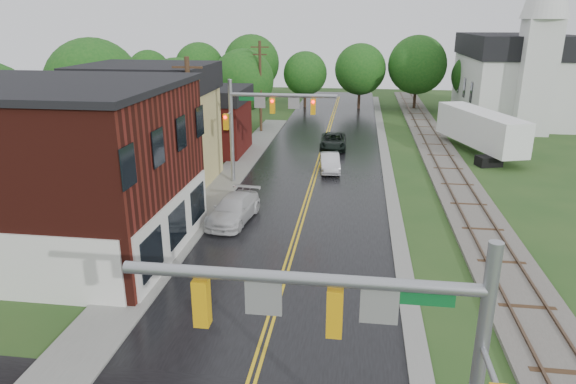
% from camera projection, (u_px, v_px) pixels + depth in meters
% --- Properties ---
extents(main_road, '(10.00, 90.00, 0.02)m').
position_uv_depth(main_road, '(315.00, 173.00, 38.59)').
color(main_road, black).
rests_on(main_road, ground).
extents(curb_right, '(0.80, 70.00, 0.12)m').
position_uv_depth(curb_right, '(385.00, 159.00, 42.58)').
color(curb_right, gray).
rests_on(curb_right, ground).
extents(sidewalk_left, '(2.40, 50.00, 0.12)m').
position_uv_depth(sidewalk_left, '(218.00, 190.00, 34.70)').
color(sidewalk_left, gray).
rests_on(sidewalk_left, ground).
extents(brick_building, '(14.30, 10.30, 8.30)m').
position_uv_depth(brick_building, '(33.00, 169.00, 24.80)').
color(brick_building, '#44150E').
rests_on(brick_building, ground).
extents(yellow_house, '(8.00, 7.00, 6.40)m').
position_uv_depth(yellow_house, '(152.00, 139.00, 35.23)').
color(yellow_house, tan).
rests_on(yellow_house, ground).
extents(darkred_building, '(7.00, 6.00, 4.40)m').
position_uv_depth(darkred_building, '(204.00, 127.00, 43.87)').
color(darkred_building, '#3F0F0C').
rests_on(darkred_building, ground).
extents(church, '(10.40, 18.40, 20.00)m').
position_uv_depth(church, '(516.00, 68.00, 56.40)').
color(church, silver).
rests_on(church, ground).
extents(railroad, '(3.20, 80.00, 0.30)m').
position_uv_depth(railroad, '(442.00, 159.00, 41.95)').
color(railroad, '#59544C').
rests_on(railroad, ground).
extents(traffic_signal_near, '(7.34, 0.30, 7.20)m').
position_uv_depth(traffic_signal_near, '(372.00, 338.00, 10.28)').
color(traffic_signal_near, gray).
rests_on(traffic_signal_near, ground).
extents(traffic_signal_far, '(7.34, 0.43, 7.20)m').
position_uv_depth(traffic_signal_far, '(262.00, 113.00, 34.63)').
color(traffic_signal_far, gray).
rests_on(traffic_signal_far, ground).
extents(utility_pole_b, '(1.80, 0.28, 9.00)m').
position_uv_depth(utility_pole_b, '(191.00, 131.00, 30.45)').
color(utility_pole_b, '#382616').
rests_on(utility_pole_b, ground).
extents(utility_pole_c, '(1.80, 0.28, 9.00)m').
position_uv_depth(utility_pole_c, '(260.00, 85.00, 51.09)').
color(utility_pole_c, '#382616').
rests_on(utility_pole_c, ground).
extents(tree_left_b, '(7.60, 7.60, 9.69)m').
position_uv_depth(tree_left_b, '(96.00, 89.00, 40.85)').
color(tree_left_b, black).
rests_on(tree_left_b, ground).
extents(tree_left_c, '(6.00, 6.00, 7.65)m').
position_uv_depth(tree_left_c, '(179.00, 92.00, 48.22)').
color(tree_left_c, black).
rests_on(tree_left_c, ground).
extents(tree_left_e, '(6.40, 6.40, 8.16)m').
position_uv_depth(tree_left_e, '(244.00, 82.00, 53.10)').
color(tree_left_e, black).
rests_on(tree_left_e, ground).
extents(suv_dark, '(2.39, 4.94, 1.36)m').
position_uv_depth(suv_dark, '(333.00, 141.00, 45.59)').
color(suv_dark, black).
rests_on(suv_dark, ground).
extents(sedan_silver, '(1.84, 4.13, 1.32)m').
position_uv_depth(sedan_silver, '(330.00, 163.00, 38.93)').
color(sedan_silver, silver).
rests_on(sedan_silver, ground).
extents(pickup_white, '(2.61, 5.18, 1.44)m').
position_uv_depth(pickup_white, '(234.00, 209.00, 29.23)').
color(pickup_white, silver).
rests_on(pickup_white, ground).
extents(semi_trailer, '(5.74, 11.38, 3.59)m').
position_uv_depth(semi_trailer, '(480.00, 129.00, 43.63)').
color(semi_trailer, black).
rests_on(semi_trailer, ground).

